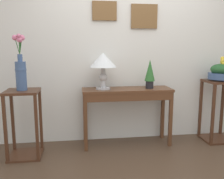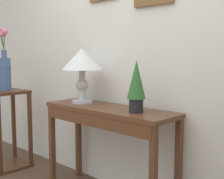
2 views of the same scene
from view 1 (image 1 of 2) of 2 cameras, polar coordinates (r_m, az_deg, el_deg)
The scene contains 8 objects.
back_wall_with_art at distance 3.67m, azimuth 3.76°, elevation 10.30°, with size 9.00×0.13×2.80m.
console_table at distance 3.43m, azimuth 3.48°, elevation -1.85°, with size 1.22×0.38×0.80m.
table_lamp at distance 3.34m, azimuth -2.05°, elevation 6.16°, with size 0.36×0.36×0.49m.
potted_plant_on_console at distance 3.46m, azimuth 8.59°, elevation 3.76°, with size 0.14×0.14×0.39m.
pedestal_stand_left at distance 3.31m, azimuth -19.33°, elevation -7.38°, with size 0.40×0.40×0.85m.
flower_vase_tall_left at distance 3.18m, azimuth -20.03°, elevation 4.31°, with size 0.14×0.14×0.67m.
pedestal_stand_right at distance 3.95m, azimuth 22.89°, elevation -4.49°, with size 0.40×0.40×0.89m.
planter_bowl_wide_right at distance 3.86m, azimuth 23.47°, elevation 3.66°, with size 0.34×0.34×0.34m.
Camera 1 is at (-0.75, -2.23, 1.38)m, focal length 40.24 mm.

